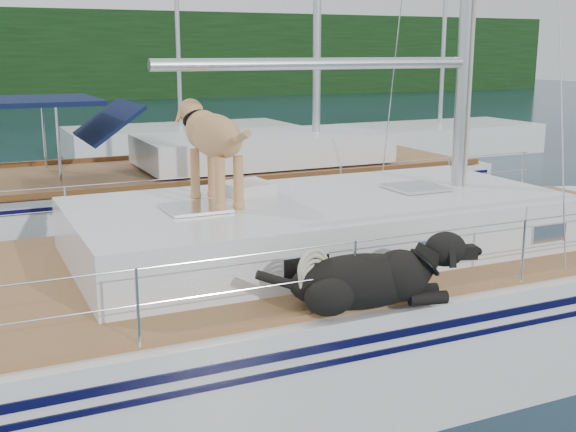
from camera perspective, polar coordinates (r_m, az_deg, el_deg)
name	(u,v)px	position (r m, az deg, el deg)	size (l,w,h in m)	color
ground	(254,369)	(7.93, -2.73, -11.99)	(120.00, 120.00, 0.00)	black
main_sailboat	(261,308)	(7.69, -2.15, -7.27)	(12.00, 4.05, 14.01)	silver
neighbor_sailboat	(211,193)	(14.12, -6.11, 1.80)	(11.00, 3.50, 13.30)	silver
bg_boat_center	(181,141)	(23.81, -8.43, 5.85)	(7.20, 3.00, 11.65)	silver
bg_boat_east	(439,139)	(24.72, 11.85, 5.99)	(6.40, 3.00, 11.65)	silver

